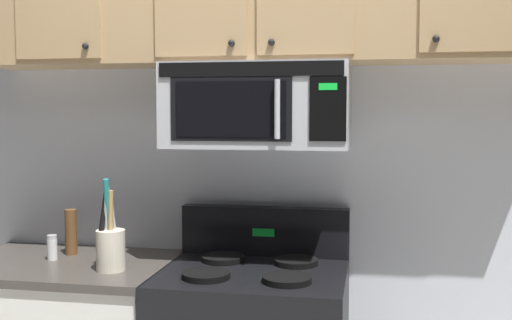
% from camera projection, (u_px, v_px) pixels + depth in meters
% --- Properties ---
extents(back_wall, '(5.20, 0.10, 2.70)m').
position_uv_depth(back_wall, '(268.00, 155.00, 2.85)').
color(back_wall, silver).
rests_on(back_wall, ground_plane).
extents(over_range_microwave, '(0.76, 0.43, 0.35)m').
position_uv_depth(over_range_microwave, '(258.00, 106.00, 2.58)').
color(over_range_microwave, '#B7BABF').
extents(utensil_crock_cream, '(0.12, 0.12, 0.38)m').
position_uv_depth(utensil_crock_cream, '(110.00, 245.00, 2.52)').
color(utensil_crock_cream, beige).
rests_on(utensil_crock_cream, counter_segment).
extents(salt_shaker, '(0.04, 0.04, 0.11)m').
position_uv_depth(salt_shaker, '(52.00, 248.00, 2.70)').
color(salt_shaker, white).
rests_on(salt_shaker, counter_segment).
extents(pepper_mill, '(0.05, 0.05, 0.21)m').
position_uv_depth(pepper_mill, '(71.00, 232.00, 2.80)').
color(pepper_mill, brown).
rests_on(pepper_mill, counter_segment).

